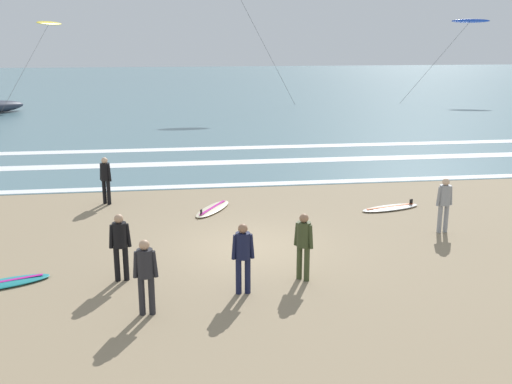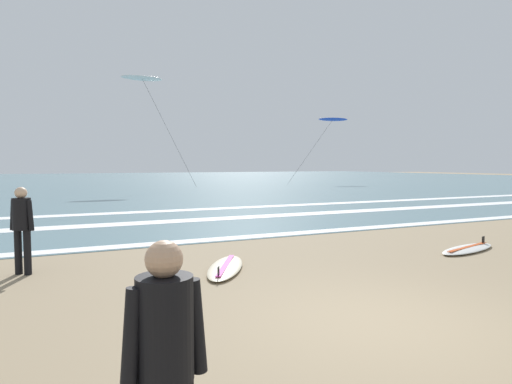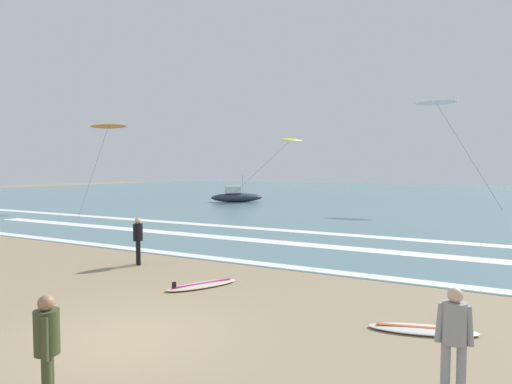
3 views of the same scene
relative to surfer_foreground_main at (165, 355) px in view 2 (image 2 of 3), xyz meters
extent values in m
plane|color=#937F60|center=(3.23, 1.82, -0.96)|extent=(160.00, 160.00, 0.00)
cube|color=slate|center=(3.23, 53.27, -0.95)|extent=(140.00, 90.00, 0.01)
cube|color=white|center=(4.55, 8.67, -0.94)|extent=(53.10, 0.55, 0.01)
cube|color=white|center=(4.06, 12.79, -0.94)|extent=(43.94, 0.96, 0.01)
cube|color=white|center=(2.31, 16.27, -0.94)|extent=(57.57, 0.86, 0.01)
cylinder|color=black|center=(0.00, 0.00, 0.15)|extent=(0.32, 0.32, 0.58)
cylinder|color=black|center=(0.19, 0.02, 0.13)|extent=(0.14, 0.10, 0.56)
cylinder|color=black|center=(-0.19, -0.02, 0.13)|extent=(0.14, 0.10, 0.56)
sphere|color=tan|center=(0.00, 0.00, 0.54)|extent=(0.21, 0.21, 0.21)
cylinder|color=black|center=(-0.95, 6.59, -0.55)|extent=(0.13, 0.13, 0.82)
cylinder|color=black|center=(-1.11, 6.72, -0.55)|extent=(0.13, 0.13, 0.82)
cylinder|color=black|center=(-1.03, 6.66, 0.15)|extent=(0.32, 0.32, 0.58)
cylinder|color=black|center=(-0.88, 6.54, 0.13)|extent=(0.16, 0.15, 0.56)
cylinder|color=black|center=(-1.17, 6.78, 0.13)|extent=(0.16, 0.15, 0.56)
sphere|color=#DBB28E|center=(-1.03, 6.66, 0.54)|extent=(0.21, 0.21, 0.21)
ellipsoid|color=silver|center=(8.21, 4.78, -0.91)|extent=(2.18, 1.13, 0.09)
cube|color=#D84C19|center=(8.21, 4.78, -0.86)|extent=(1.75, 0.56, 0.01)
cube|color=black|center=(9.00, 4.99, -0.79)|extent=(0.12, 0.05, 0.16)
ellipsoid|color=beige|center=(2.45, 5.43, -0.91)|extent=(1.56, 2.12, 0.09)
cube|color=#BF198C|center=(2.45, 5.43, -0.86)|extent=(0.97, 1.60, 0.01)
cube|color=black|center=(2.04, 4.72, -0.79)|extent=(0.07, 0.11, 0.16)
ellipsoid|color=blue|center=(26.87, 37.15, 5.76)|extent=(3.29, 1.62, 0.43)
cylinder|color=#333333|center=(23.43, 35.93, 2.40)|extent=(6.90, 2.47, 6.73)
ellipsoid|color=white|center=(6.15, 32.91, 7.69)|extent=(3.22, 0.88, 0.43)
cylinder|color=#333333|center=(8.64, 33.97, 3.36)|extent=(5.00, 2.14, 8.66)
camera|label=1|loc=(1.35, -13.08, 4.53)|focal=41.68mm
camera|label=2|loc=(-0.56, -2.40, 1.06)|focal=31.20mm
camera|label=3|loc=(9.05, -4.02, 2.26)|focal=29.45mm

